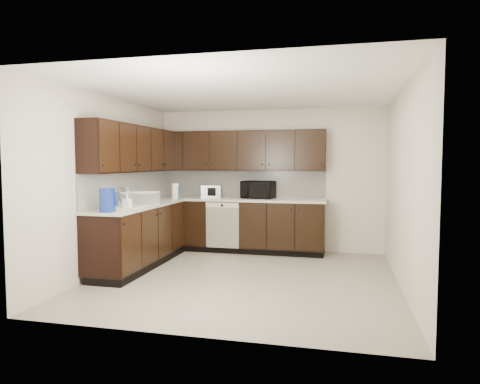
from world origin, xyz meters
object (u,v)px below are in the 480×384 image
toaster_oven (210,191)px  storage_bin (141,198)px  microwave (258,190)px  blue_pitcher (107,200)px  sink (129,211)px

toaster_oven → storage_bin: bearing=-132.8°
microwave → blue_pitcher: size_ratio=1.80×
sink → microwave: microwave is taller
microwave → storage_bin: size_ratio=1.17×
microwave → sink: bearing=-123.5°
storage_bin → toaster_oven: bearing=66.5°
toaster_oven → storage_bin: (-0.64, -1.47, -0.02)m
microwave → blue_pitcher: bearing=-113.5°
toaster_oven → storage_bin: toaster_oven is taller
microwave → blue_pitcher: 2.86m
toaster_oven → blue_pitcher: size_ratio=1.15×
sink → microwave: 2.35m
toaster_oven → blue_pitcher: bearing=-122.9°
toaster_oven → storage_bin: size_ratio=0.75×
sink → microwave: bearing=49.2°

